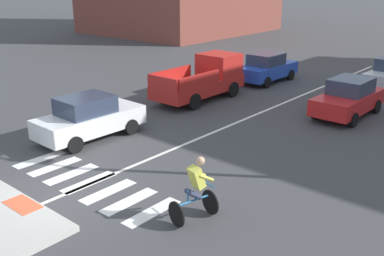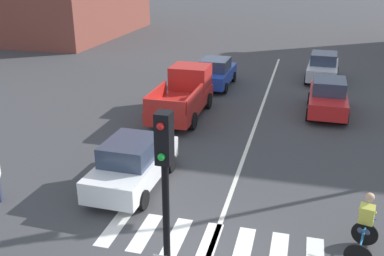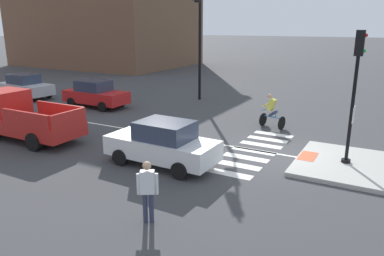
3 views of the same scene
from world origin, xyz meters
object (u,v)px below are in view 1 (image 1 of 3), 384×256
cyclist (196,188)px  car_blue_westbound_distant (267,68)px  car_red_eastbound_far (348,98)px  car_white_westbound_near (89,118)px  pickup_truck_red_westbound_far (205,79)px

cyclist → car_blue_westbound_distant: bearing=115.2°
car_red_eastbound_far → car_blue_westbound_distant: size_ratio=1.00×
car_white_westbound_near → car_blue_westbound_distant: 12.30m
car_red_eastbound_far → pickup_truck_red_westbound_far: pickup_truck_red_westbound_far is taller
car_red_eastbound_far → cyclist: cyclist is taller
car_red_eastbound_far → pickup_truck_red_westbound_far: 6.80m
car_blue_westbound_distant → car_red_eastbound_far: bearing=-28.1°
car_red_eastbound_far → cyclist: size_ratio=2.46×
car_blue_westbound_distant → cyclist: cyclist is taller
car_blue_westbound_distant → cyclist: 15.69m
car_red_eastbound_far → cyclist: 10.95m
cyclist → car_red_eastbound_far: bearing=93.0°
car_white_westbound_near → car_red_eastbound_far: same height
car_blue_westbound_distant → pickup_truck_red_westbound_far: bearing=-95.2°
car_white_westbound_near → pickup_truck_red_westbound_far: size_ratio=0.81×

